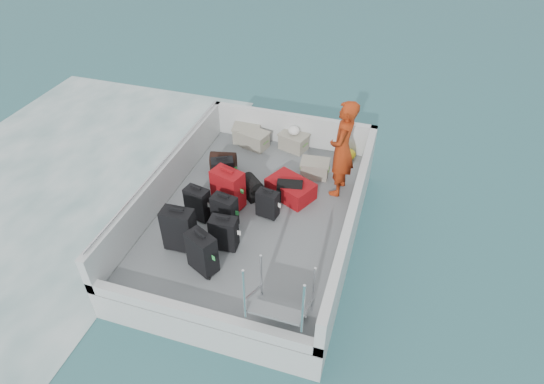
{
  "coord_description": "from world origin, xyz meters",
  "views": [
    {
      "loc": [
        2.14,
        -5.82,
        6.05
      ],
      "look_at": [
        0.26,
        0.18,
        1.0
      ],
      "focal_mm": 30.0,
      "sensor_mm": 36.0,
      "label": 1
    }
  ],
  "objects_px": {
    "suitcase_3": "(202,253)",
    "suitcase_5": "(228,189)",
    "suitcase_1": "(198,204)",
    "crate_2": "(294,142)",
    "crate_0": "(247,134)",
    "crate_1": "(254,140)",
    "suitcase_4": "(225,212)",
    "suitcase_7": "(268,204)",
    "suitcase_8": "(291,189)",
    "crate_3": "(315,169)",
    "suitcase_0": "(179,230)",
    "suitcase_6": "(224,234)",
    "passenger": "(342,149)",
    "suitcase_2": "(223,173)"
  },
  "relations": [
    {
      "from": "suitcase_8",
      "to": "crate_1",
      "type": "distance_m",
      "value": 1.85
    },
    {
      "from": "suitcase_0",
      "to": "suitcase_8",
      "type": "relative_size",
      "value": 0.93
    },
    {
      "from": "suitcase_4",
      "to": "suitcase_7",
      "type": "relative_size",
      "value": 1.17
    },
    {
      "from": "suitcase_5",
      "to": "crate_3",
      "type": "height_order",
      "value": "suitcase_5"
    },
    {
      "from": "suitcase_4",
      "to": "passenger",
      "type": "relative_size",
      "value": 0.33
    },
    {
      "from": "suitcase_6",
      "to": "suitcase_7",
      "type": "distance_m",
      "value": 1.05
    },
    {
      "from": "suitcase_7",
      "to": "suitcase_2",
      "type": "bearing_deg",
      "value": 161.18
    },
    {
      "from": "suitcase_1",
      "to": "suitcase_4",
      "type": "xyz_separation_m",
      "value": [
        0.53,
        -0.06,
        -0.0
      ]
    },
    {
      "from": "suitcase_3",
      "to": "suitcase_5",
      "type": "bearing_deg",
      "value": 122.94
    },
    {
      "from": "suitcase_0",
      "to": "passenger",
      "type": "height_order",
      "value": "passenger"
    },
    {
      "from": "crate_1",
      "to": "passenger",
      "type": "relative_size",
      "value": 0.29
    },
    {
      "from": "suitcase_5",
      "to": "crate_3",
      "type": "distance_m",
      "value": 1.89
    },
    {
      "from": "suitcase_1",
      "to": "crate_2",
      "type": "height_order",
      "value": "suitcase_1"
    },
    {
      "from": "suitcase_7",
      "to": "crate_1",
      "type": "relative_size",
      "value": 0.97
    },
    {
      "from": "suitcase_1",
      "to": "suitcase_7",
      "type": "bearing_deg",
      "value": 31.24
    },
    {
      "from": "suitcase_2",
      "to": "passenger",
      "type": "distance_m",
      "value": 2.29
    },
    {
      "from": "suitcase_1",
      "to": "crate_1",
      "type": "xyz_separation_m",
      "value": [
        0.18,
        2.47,
        -0.15
      ]
    },
    {
      "from": "suitcase_4",
      "to": "crate_1",
      "type": "xyz_separation_m",
      "value": [
        -0.34,
        2.53,
        -0.14
      ]
    },
    {
      "from": "suitcase_5",
      "to": "crate_0",
      "type": "xyz_separation_m",
      "value": [
        -0.45,
        2.19,
        -0.21
      ]
    },
    {
      "from": "suitcase_3",
      "to": "suitcase_6",
      "type": "relative_size",
      "value": 1.17
    },
    {
      "from": "suitcase_3",
      "to": "crate_1",
      "type": "xyz_separation_m",
      "value": [
        -0.39,
        3.56,
        -0.19
      ]
    },
    {
      "from": "suitcase_5",
      "to": "suitcase_7",
      "type": "distance_m",
      "value": 0.77
    },
    {
      "from": "suitcase_1",
      "to": "crate_1",
      "type": "distance_m",
      "value": 2.48
    },
    {
      "from": "suitcase_1",
      "to": "crate_3",
      "type": "relative_size",
      "value": 1.21
    },
    {
      "from": "suitcase_0",
      "to": "crate_2",
      "type": "bearing_deg",
      "value": 71.75
    },
    {
      "from": "crate_3",
      "to": "suitcase_8",
      "type": "bearing_deg",
      "value": -110.44
    },
    {
      "from": "suitcase_2",
      "to": "suitcase_8",
      "type": "distance_m",
      "value": 1.33
    },
    {
      "from": "suitcase_4",
      "to": "crate_2",
      "type": "height_order",
      "value": "suitcase_4"
    },
    {
      "from": "suitcase_6",
      "to": "suitcase_8",
      "type": "xyz_separation_m",
      "value": [
        0.67,
        1.62,
        -0.14
      ]
    },
    {
      "from": "suitcase_3",
      "to": "suitcase_6",
      "type": "height_order",
      "value": "suitcase_3"
    },
    {
      "from": "suitcase_3",
      "to": "suitcase_0",
      "type": "bearing_deg",
      "value": 175.03
    },
    {
      "from": "crate_0",
      "to": "crate_1",
      "type": "relative_size",
      "value": 1.01
    },
    {
      "from": "suitcase_7",
      "to": "suitcase_8",
      "type": "relative_size",
      "value": 0.63
    },
    {
      "from": "crate_0",
      "to": "passenger",
      "type": "distance_m",
      "value": 2.65
    },
    {
      "from": "crate_2",
      "to": "passenger",
      "type": "height_order",
      "value": "passenger"
    },
    {
      "from": "suitcase_2",
      "to": "crate_1",
      "type": "bearing_deg",
      "value": 59.01
    },
    {
      "from": "suitcase_5",
      "to": "suitcase_3",
      "type": "bearing_deg",
      "value": -66.38
    },
    {
      "from": "suitcase_4",
      "to": "suitcase_7",
      "type": "xyz_separation_m",
      "value": [
        0.62,
        0.46,
        -0.04
      ]
    },
    {
      "from": "suitcase_0",
      "to": "crate_1",
      "type": "bearing_deg",
      "value": 85.11
    },
    {
      "from": "crate_3",
      "to": "suitcase_1",
      "type": "bearing_deg",
      "value": -132.33
    },
    {
      "from": "suitcase_1",
      "to": "crate_2",
      "type": "distance_m",
      "value": 2.84
    },
    {
      "from": "suitcase_1",
      "to": "crate_2",
      "type": "xyz_separation_m",
      "value": [
        1.01,
        2.65,
        -0.15
      ]
    },
    {
      "from": "suitcase_2",
      "to": "suitcase_7",
      "type": "relative_size",
      "value": 1.13
    },
    {
      "from": "suitcase_7",
      "to": "crate_0",
      "type": "relative_size",
      "value": 0.96
    },
    {
      "from": "crate_1",
      "to": "passenger",
      "type": "xyz_separation_m",
      "value": [
        2.02,
        -0.97,
        0.77
      ]
    },
    {
      "from": "suitcase_3",
      "to": "suitcase_8",
      "type": "xyz_separation_m",
      "value": [
        0.81,
        2.16,
        -0.19
      ]
    },
    {
      "from": "suitcase_1",
      "to": "passenger",
      "type": "xyz_separation_m",
      "value": [
        2.2,
        1.5,
        0.63
      ]
    },
    {
      "from": "suitcase_0",
      "to": "suitcase_6",
      "type": "xyz_separation_m",
      "value": [
        0.68,
        0.22,
        -0.09
      ]
    },
    {
      "from": "suitcase_4",
      "to": "crate_3",
      "type": "relative_size",
      "value": 1.2
    },
    {
      "from": "crate_0",
      "to": "crate_3",
      "type": "xyz_separation_m",
      "value": [
        1.73,
        -0.81,
        -0.01
      ]
    }
  ]
}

